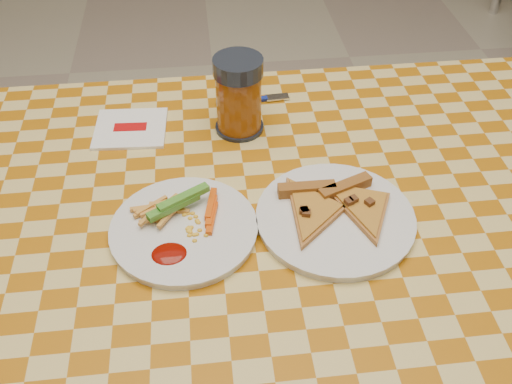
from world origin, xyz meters
TOP-DOWN VIEW (x-y plane):
  - table at (0.00, 0.00)m, footprint 1.28×0.88m
  - plate_left at (-0.11, -0.02)m, footprint 0.29×0.29m
  - plate_right at (0.13, -0.02)m, footprint 0.30×0.30m
  - fries_veggies at (-0.11, -0.00)m, footprint 0.16×0.15m
  - pizza_slices at (0.13, -0.01)m, footprint 0.22×0.21m
  - drink_glass at (0.00, 0.24)m, footprint 0.09×0.09m
  - napkin at (-0.20, 0.26)m, footprint 0.14×0.13m
  - fork at (0.04, 0.33)m, footprint 0.15×0.03m

SIDE VIEW (x-z plane):
  - table at x=0.00m, z-range 0.30..1.06m
  - napkin at x=-0.20m, z-range 0.76..0.76m
  - fork at x=0.04m, z-range 0.76..0.76m
  - plate_left at x=-0.11m, z-range 0.76..0.77m
  - plate_right at x=0.13m, z-range 0.76..0.77m
  - pizza_slices at x=0.13m, z-range 0.76..0.79m
  - fries_veggies at x=-0.11m, z-range 0.76..0.80m
  - drink_glass at x=0.00m, z-range 0.75..0.90m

